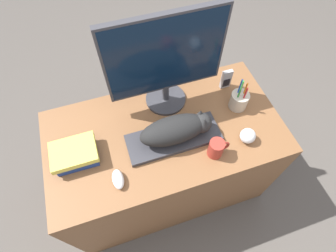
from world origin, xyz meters
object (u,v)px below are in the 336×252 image
object	(u,v)px
computer_mouse	(118,179)
baseball	(248,136)
cat	(178,129)
phone	(226,79)
keyboard	(174,138)
book_stack	(75,154)
coffee_mug	(217,148)
monitor	(165,60)
pen_cup	(239,100)

from	to	relation	value
computer_mouse	baseball	world-z (taller)	baseball
cat	baseball	xyz separation A→B (m)	(0.32, -0.12, -0.05)
baseball	phone	world-z (taller)	phone
keyboard	book_stack	distance (m)	0.48
computer_mouse	baseball	distance (m)	0.66
coffee_mug	phone	world-z (taller)	phone
cat	computer_mouse	world-z (taller)	cat
cat	monitor	size ratio (longest dim) A/B	0.63
cat	phone	distance (m)	0.44
keyboard	baseball	size ratio (longest dim) A/B	6.09
coffee_mug	book_stack	bearing A→B (deg)	163.74
cat	computer_mouse	xyz separation A→B (m)	(-0.33, -0.13, -0.07)
phone	baseball	bearing A→B (deg)	-97.23
baseball	phone	xyz separation A→B (m)	(0.04, 0.35, 0.02)
computer_mouse	coffee_mug	world-z (taller)	coffee_mug
baseball	book_stack	size ratio (longest dim) A/B	0.36
coffee_mug	book_stack	world-z (taller)	coffee_mug
cat	phone	size ratio (longest dim) A/B	2.96
cat	phone	world-z (taller)	cat
monitor	pen_cup	size ratio (longest dim) A/B	2.67
phone	book_stack	world-z (taller)	phone
pen_cup	book_stack	bearing A→B (deg)	-177.50
keyboard	pen_cup	bearing A→B (deg)	12.37
keyboard	book_stack	xyz separation A→B (m)	(-0.47, 0.05, 0.03)
monitor	pen_cup	bearing A→B (deg)	-24.25
cat	phone	bearing A→B (deg)	32.75
keyboard	phone	bearing A→B (deg)	31.22
coffee_mug	keyboard	bearing A→B (deg)	140.36
monitor	phone	size ratio (longest dim) A/B	4.69
keyboard	cat	bearing A→B (deg)	0.00
computer_mouse	coffee_mug	distance (m)	0.48
pen_cup	monitor	bearing A→B (deg)	155.75
pen_cup	book_stack	distance (m)	0.87
cat	computer_mouse	bearing A→B (deg)	-158.71
computer_mouse	book_stack	size ratio (longest dim) A/B	0.46
monitor	computer_mouse	bearing A→B (deg)	-132.93
keyboard	baseball	bearing A→B (deg)	-18.92
monitor	pen_cup	xyz separation A→B (m)	(0.36, -0.16, -0.25)
cat	coffee_mug	bearing A→B (deg)	-43.75
coffee_mug	book_stack	xyz separation A→B (m)	(-0.64, 0.19, -0.01)
pen_cup	computer_mouse	bearing A→B (deg)	-162.96
cat	phone	xyz separation A→B (m)	(0.37, 0.24, -0.03)
baseball	book_stack	xyz separation A→B (m)	(-0.82, 0.17, 0.00)
coffee_mug	baseball	bearing A→B (deg)	6.40
monitor	baseball	size ratio (longest dim) A/B	7.41
monitor	phone	xyz separation A→B (m)	(0.35, -0.01, -0.24)
cat	pen_cup	xyz separation A→B (m)	(0.37, 0.09, -0.04)
baseball	book_stack	distance (m)	0.84
monitor	book_stack	xyz separation A→B (m)	(-0.52, -0.20, -0.26)
keyboard	computer_mouse	bearing A→B (deg)	-157.32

